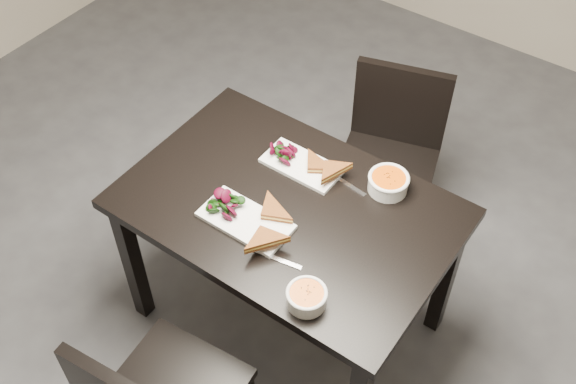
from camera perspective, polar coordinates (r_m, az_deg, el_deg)
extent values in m
plane|color=#47474C|center=(3.11, -1.52, -10.29)|extent=(5.00, 5.00, 0.00)
cube|color=black|center=(2.52, 0.00, -1.38)|extent=(1.20, 0.80, 0.04)
cube|color=black|center=(2.91, -12.73, -5.67)|extent=(0.06, 0.06, 0.71)
cube|color=black|center=(3.21, -4.37, 2.20)|extent=(0.06, 0.06, 0.71)
cube|color=black|center=(2.87, 12.94, -6.79)|extent=(0.06, 0.06, 0.71)
cube|color=black|center=(2.80, -9.73, -13.55)|extent=(0.04, 0.04, 0.41)
cube|color=black|center=(3.11, 8.10, 1.93)|extent=(0.52, 0.52, 0.04)
cube|color=black|center=(3.18, 3.78, -2.36)|extent=(0.05, 0.05, 0.41)
cube|color=black|center=(3.14, 10.10, -3.93)|extent=(0.05, 0.05, 0.41)
cube|color=black|center=(3.41, 5.46, 2.04)|extent=(0.05, 0.05, 0.41)
cube|color=black|center=(3.38, 11.34, 0.62)|extent=(0.05, 0.05, 0.41)
cube|color=black|center=(3.10, 9.33, 7.15)|extent=(0.41, 0.16, 0.40)
cube|color=white|center=(2.45, -3.53, -2.38)|extent=(0.33, 0.17, 0.02)
cylinder|color=white|center=(2.23, 1.54, -8.77)|extent=(0.13, 0.13, 0.05)
cylinder|color=#FB630B|center=(2.21, 1.56, -8.45)|extent=(0.11, 0.11, 0.02)
torus|color=white|center=(2.21, 1.56, -8.35)|extent=(0.14, 0.14, 0.01)
cube|color=silver|center=(2.35, -0.88, -5.56)|extent=(0.18, 0.05, 0.00)
cube|color=white|center=(2.63, 1.15, 2.21)|extent=(0.30, 0.15, 0.02)
cylinder|color=white|center=(2.56, 8.27, 0.67)|extent=(0.15, 0.15, 0.06)
cylinder|color=#FB630B|center=(2.54, 8.33, 1.06)|extent=(0.13, 0.13, 0.02)
torus|color=white|center=(2.54, 8.35, 1.17)|extent=(0.15, 0.15, 0.01)
cube|color=silver|center=(2.58, 4.84, 0.71)|extent=(0.18, 0.04, 0.00)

